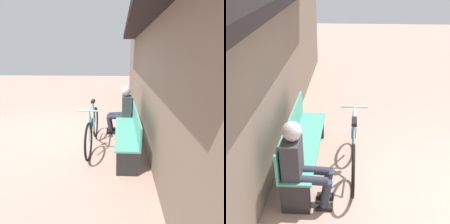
{
  "view_description": "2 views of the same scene",
  "coord_description": "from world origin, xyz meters",
  "views": [
    {
      "loc": [
        3.93,
        1.66,
        1.91
      ],
      "look_at": [
        0.37,
        1.52,
        0.72
      ],
      "focal_mm": 28.0,
      "sensor_mm": 36.0,
      "label": 1
    },
    {
      "loc": [
        -3.25,
        1.14,
        2.88
      ],
      "look_at": [
        0.71,
        1.34,
        0.89
      ],
      "focal_mm": 50.0,
      "sensor_mm": 36.0,
      "label": 2
    }
  ],
  "objects": [
    {
      "name": "ground_plane",
      "position": [
        0.0,
        0.0,
        0.0
      ],
      "size": [
        24.0,
        24.0,
        0.0
      ],
      "primitive_type": "plane",
      "color": "tan"
    },
    {
      "name": "storefront_wall",
      "position": [
        0.0,
        2.27,
        1.66
      ],
      "size": [
        12.0,
        0.56,
        3.2
      ],
      "color": "#756656",
      "rests_on": "ground_plane"
    },
    {
      "name": "park_bench_near",
      "position": [
        0.58,
        1.87,
        0.42
      ],
      "size": [
        1.92,
        0.42,
        0.86
      ],
      "color": "#51A88E",
      "rests_on": "ground_plane"
    },
    {
      "name": "bicycle",
      "position": [
        0.56,
        1.11,
        0.4
      ],
      "size": [
        1.71,
        0.4,
        0.97
      ],
      "color": "black",
      "rests_on": "ground_plane"
    },
    {
      "name": "person_seated",
      "position": [
        -0.17,
        1.75,
        0.69
      ],
      "size": [
        0.34,
        0.6,
        1.19
      ],
      "color": "#2D3342",
      "rests_on": "ground_plane"
    }
  ]
}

